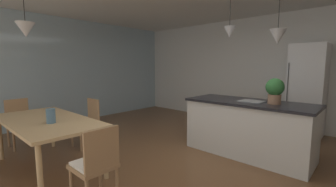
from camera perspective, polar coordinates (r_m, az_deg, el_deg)
name	(u,v)px	position (r m, az deg, el deg)	size (l,w,h in m)	color
ground_plane	(191,170)	(3.45, 5.81, -18.73)	(10.00, 8.40, 0.04)	brown
wall_back_kitchen	(271,71)	(6.05, 24.83, 5.14)	(10.00, 0.12, 2.70)	silver
window_wall_left_glazing	(65,71)	(6.41, -24.65, 5.22)	(0.06, 8.40, 2.70)	#9EB7C6
dining_table	(46,124)	(3.65, -28.55, -6.73)	(1.93, 0.94, 0.73)	tan
chair_far_left	(87,121)	(4.40, -19.86, -6.58)	(0.40, 0.40, 0.87)	#A87F56
chair_window_end	(20,121)	(4.95, -33.55, -5.87)	(0.41, 0.41, 0.87)	#A87F56
chair_kitchen_end	(96,163)	(2.54, -17.90, -16.60)	(0.40, 0.40, 0.87)	#A87F56
kitchen_island	(248,127)	(4.01, 19.65, -8.07)	(2.01, 0.85, 0.91)	silver
refrigerator	(307,91)	(5.48, 31.84, 0.56)	(0.65, 0.67, 1.93)	silver
pendant_over_table	(26,30)	(3.65, -32.51, 13.56)	(0.24, 0.24, 0.84)	black
pendant_over_island_main	(229,32)	(4.09, 15.39, 14.90)	(0.19, 0.19, 0.74)	black
pendant_over_island_aux	(278,37)	(3.78, 26.15, 12.86)	(0.23, 0.23, 0.90)	black
potted_plant_on_island	(275,90)	(3.77, 25.55, 0.89)	(0.27, 0.27, 0.39)	#8C664C
vase_on_dining_table	(51,116)	(3.35, -27.69, -5.06)	(0.11, 0.11, 0.19)	slate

